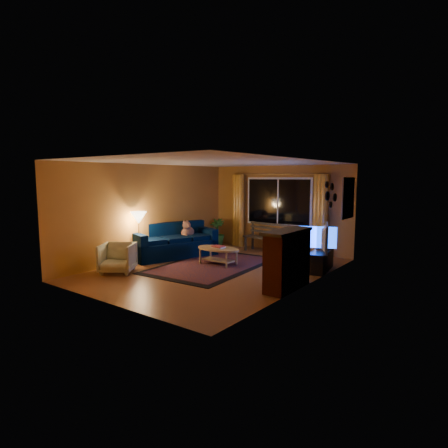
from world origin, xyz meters
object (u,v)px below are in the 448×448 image
Objects in this scene: floor_lamp at (139,238)px; tv_console at (321,261)px; sofa at (174,240)px; armchair at (117,257)px; bench at (266,245)px; coffee_table at (218,256)px.

floor_lamp is 4.49m from tv_console.
armchair is (0.16, -1.99, -0.08)m from sofa.
bench is 2.02m from coffee_table.
floor_lamp reaches higher than bench.
sofa is at bearing 59.85° from armchair.
floor_lamp is at bearing -149.64° from coffee_table.
armchair reaches higher than bench.
bench is 1.28× the size of tv_console.
floor_lamp is at bearing 76.67° from armchair.
armchair is (-1.53, -4.00, 0.16)m from bench.
coffee_table is at bearing -166.52° from tv_console.
armchair is at bearing -103.38° from bench.
tv_console is at bearing -19.07° from bench.
floor_lamp is (-1.92, -3.03, 0.43)m from bench.
bench is at bearing 84.95° from coffee_table.
floor_lamp is at bearing -82.59° from sofa.
floor_lamp is 1.09× the size of coffee_table.
armchair is at bearing -65.78° from sofa.
coffee_table is (1.36, 1.99, -0.16)m from armchair.
armchair is 4.67m from tv_console.
tv_console is at bearing 33.87° from sofa.
armchair is 1.07m from floor_lamp.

